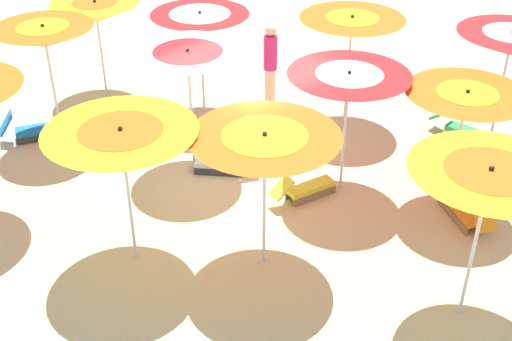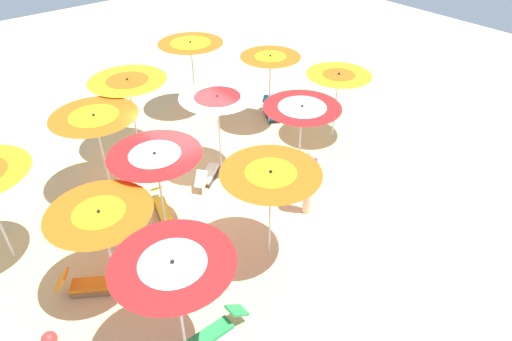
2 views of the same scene
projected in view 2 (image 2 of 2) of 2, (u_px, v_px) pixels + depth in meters
The scene contains 19 objects.
ground at pixel (201, 191), 12.46m from camera, with size 38.59×38.59×0.04m, color beige.
beach_umbrella_0 at pixel (338, 81), 13.57m from camera, with size 1.97×1.97×2.25m.
beach_umbrella_1 at pixel (270, 62), 14.10m from camera, with size 1.91×1.91×2.49m.
beach_umbrella_2 at pixel (191, 49), 14.93m from camera, with size 2.17×2.17×2.53m.
beach_umbrella_3 at pixel (302, 113), 11.74m from camera, with size 2.06×2.06×2.32m.
beach_umbrella_4 at pixel (218, 102), 11.98m from camera, with size 2.05×2.05×2.43m.
beach_umbrella_5 at pixel (128, 87), 12.92m from camera, with size 2.24×2.24×2.39m.
beach_umbrella_6 at pixel (271, 179), 9.26m from camera, with size 2.13×2.13×2.40m.
beach_umbrella_7 at pixel (156, 160), 9.90m from camera, with size 2.10×2.10×2.35m.
beach_umbrella_8 at pixel (95, 123), 11.32m from camera, with size 2.20×2.20×2.34m.
beach_umbrella_9 at pixel (174, 272), 7.12m from camera, with size 2.03×2.03×2.54m.
beach_umbrella_10 at pixel (101, 219), 8.53m from camera, with size 2.04×2.04×2.23m.
lounger_0 at pixel (91, 284), 9.53m from camera, with size 1.28×1.02×0.60m.
lounger_1 at pixel (162, 206), 11.59m from camera, with size 0.65×1.31×0.55m.
lounger_2 at pixel (271, 111), 15.73m from camera, with size 0.92×1.27×0.65m.
lounger_3 at pixel (215, 331), 8.62m from camera, with size 1.27×0.35×0.54m.
lounger_4 at pixel (208, 175), 12.69m from camera, with size 1.20×0.98×0.63m.
beachgoer_0 at pixel (309, 181), 11.14m from camera, with size 0.30×0.30×1.89m.
beach_ball at pixel (49, 339), 8.52m from camera, with size 0.30×0.30×0.30m, color red.
Camera 2 is at (-5.02, -8.51, 7.75)m, focal length 31.54 mm.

